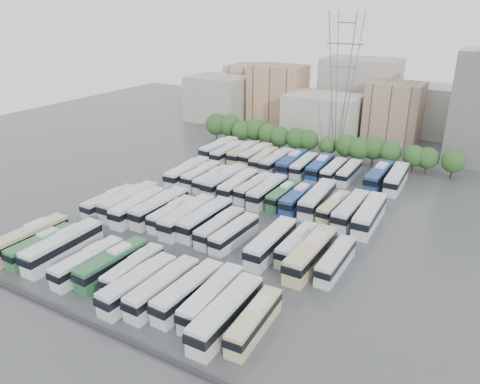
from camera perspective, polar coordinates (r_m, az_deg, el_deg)
The scene contains 56 objects.
ground at distance 82.71m, azimuth -1.27°, elevation -3.55°, with size 220.00×220.00×0.00m, color #424447.
parapet at distance 61.08m, azimuth -18.22°, elevation -14.91°, with size 56.00×0.50×0.50m, color #2D2D30.
tree_line at distance 117.93m, azimuth 8.31°, elevation 6.37°, with size 66.04×7.20×7.67m.
city_buildings at distance 145.75m, azimuth 11.25°, elevation 10.74°, with size 102.00×35.00×20.00m.
electricity_pylon at distance 120.52m, azimuth 12.36°, elevation 13.51°, with size 9.00×6.91×33.83m.
bus_r0_s0 at distance 79.75m, azimuth -24.24°, elevation -5.12°, with size 3.03×12.94×4.05m.
bus_r0_s1 at distance 77.25m, azimuth -23.04°, elevation -6.02°, with size 2.67×11.34×3.55m.
bus_r0_s2 at distance 75.10m, azimuth -20.74°, elevation -6.17°, with size 3.23×13.65×4.26m.
bus_r0_s4 at distance 70.17m, azimuth -18.02°, elevation -8.13°, with size 2.94×11.84×3.69m.
bus_r0_s5 at distance 68.78m, azimuth -15.25°, elevation -8.39°, with size 3.10×12.22×3.81m.
bus_r0_s6 at distance 67.05m, azimuth -12.87°, elevation -9.16°, with size 2.89×11.12×3.46m.
bus_r0_s7 at distance 63.33m, azimuth -12.26°, elevation -10.91°, with size 3.31×12.57×3.91m.
bus_r0_s8 at distance 62.11m, azimuth -9.35°, elevation -11.41°, with size 2.97×12.40×3.87m.
bus_r0_s9 at distance 61.02m, azimuth -6.29°, elevation -11.92°, with size 3.08×12.32×3.84m.
bus_r0_s10 at distance 59.61m, azimuth -3.39°, elevation -12.71°, with size 3.29×12.48×3.88m.
bus_r0_s11 at distance 56.77m, azimuth -1.66°, elevation -14.51°, with size 3.15×13.42×4.19m.
bus_r0_s12 at distance 56.20m, azimuth 1.77°, elevation -15.40°, with size 2.97×11.17×3.47m.
bus_r1_s0 at distance 89.21m, azimuth -15.53°, elevation -1.13°, with size 2.99×11.89×3.70m.
bus_r1_s1 at distance 88.00m, azimuth -13.34°, elevation -1.06°, with size 3.05×13.43×4.21m.
bus_r1_s2 at distance 85.41m, azimuth -12.30°, elevation -1.76°, with size 3.42×12.98×4.03m.
bus_r1_s3 at distance 84.34m, azimuth -9.76°, elevation -1.82°, with size 3.13×13.40×4.19m.
bus_r1_s4 at distance 82.30m, azimuth -8.31°, elevation -2.61°, with size 2.71×11.27×3.52m.
bus_r1_s5 at distance 80.15m, azimuth -6.42°, elevation -2.96°, with size 3.19×13.34×4.17m.
bus_r1_s6 at distance 79.22m, azimuth -4.23°, elevation -3.24°, with size 2.97×12.93×4.04m.
bus_r1_s7 at distance 76.58m, azimuth -2.47°, elevation -4.30°, with size 2.71×11.68×3.65m.
bus_r1_s8 at distance 74.67m, azimuth -0.70°, elevation -5.07°, with size 2.98×11.38×3.54m.
bus_r1_s10 at distance 71.69m, azimuth 3.82°, elevation -6.12°, with size 2.98×13.01×4.07m.
bus_r1_s11 at distance 72.12m, azimuth 7.00°, elevation -6.29°, with size 2.53×11.37×3.56m.
bus_r1_s12 at distance 69.08m, azimuth 8.64°, elevation -7.42°, with size 3.17×13.70×4.29m.
bus_r1_s13 at distance 68.84m, azimuth 11.60°, elevation -8.11°, with size 2.53×11.33×3.55m.
bus_r2_s1 at distance 100.58m, azimuth -6.44°, elevation 2.40°, with size 3.39×13.42×4.18m.
bus_r2_s2 at distance 99.55m, azimuth -4.75°, elevation 2.10°, with size 2.77×11.80×3.69m.
bus_r2_s3 at distance 97.12m, azimuth -3.35°, elevation 1.58°, with size 2.53×11.45×3.59m.
bus_r2_s4 at distance 95.31m, azimuth -1.84°, elevation 1.40°, with size 3.27×13.49×4.21m.
bus_r2_s5 at distance 93.38m, azimuth -0.20°, elevation 0.87°, with size 3.14×12.65×3.94m.
bus_r2_s6 at distance 92.42m, azimuth 1.77°, elevation 0.53°, with size 3.10×11.79×3.67m.
bus_r2_s7 at distance 90.53m, azimuth 3.36°, elevation 0.12°, with size 2.75×12.56×3.94m.
bus_r2_s8 at distance 89.68m, azimuth 5.33°, elevation -0.32°, with size 2.57×11.12×3.48m.
bus_r2_s9 at distance 87.98m, azimuth 7.12°, elevation -0.73°, with size 2.74×12.30×3.86m.
bus_r2_s10 at distance 87.60m, azimuth 9.43°, elevation -0.82°, with size 3.61×13.79×4.29m.
bus_r2_s11 at distance 85.78m, azimuth 11.35°, elevation -1.79°, with size 2.83×11.02×3.43m.
bus_r2_s12 at distance 84.35m, azimuth 13.36°, elevation -2.14°, with size 3.03×13.15×4.11m.
bus_r2_s13 at distance 83.24m, azimuth 15.50°, elevation -2.65°, with size 3.50×13.71×4.27m.
bus_r3_s0 at distance 116.63m, azimuth -2.56°, elevation 5.31°, with size 3.44×13.14×4.09m.
bus_r3_s1 at distance 113.74m, azimuth -1.43°, elevation 4.83°, with size 2.88×12.48×3.90m.
bus_r3_s2 at distance 113.44m, azimuth 0.41°, elevation 4.79°, with size 3.30×12.59×3.92m.
bus_r3_s3 at distance 112.40m, azimuth 1.92°, elevation 4.58°, with size 3.01×12.23×3.81m.
bus_r3_s4 at distance 109.45m, azimuth 2.94°, elevation 4.03°, with size 3.12×11.81×3.67m.
bus_r3_s5 at distance 107.67m, azimuth 4.50°, elevation 3.77°, with size 3.08×12.76×3.98m.
bus_r3_s6 at distance 106.84m, azimuth 6.31°, elevation 3.57°, with size 3.45×13.08×4.07m.
bus_r3_s7 at distance 105.96m, azimuth 7.79°, elevation 3.24°, with size 2.99×11.89×3.70m.
bus_r3_s8 at distance 105.11m, azimuth 9.71°, elevation 3.02°, with size 3.30×12.54×3.90m.
bus_r3_s9 at distance 103.81m, azimuth 11.33°, elevation 2.56°, with size 2.75×11.51×3.60m.
bus_r3_s10 at distance 103.69m, azimuth 13.15°, elevation 2.37°, with size 2.66×11.35×3.55m.
bus_r3_s12 at distance 102.16m, azimuth 16.55°, elevation 1.90°, with size 3.02×13.29×4.16m.
bus_r3_s13 at distance 101.93m, azimuth 18.52°, elevation 1.60°, with size 3.44×13.26×4.13m.
Camera 1 is at (39.07, -63.35, 36.08)m, focal length 35.00 mm.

